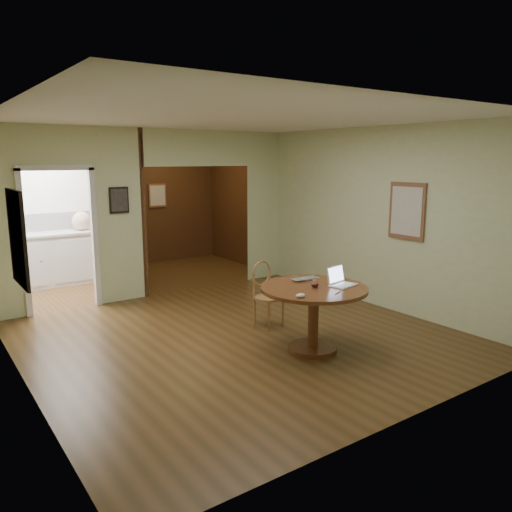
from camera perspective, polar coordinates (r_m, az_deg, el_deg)
floor at (r=6.39m, az=-1.69°, el=-9.31°), size 5.00×5.00×0.00m
room_shell at (r=8.63m, az=-15.88°, el=4.40°), size 5.20×7.50×5.00m
dining_table at (r=5.85m, az=6.59°, el=-5.42°), size 1.24×1.24×0.77m
chair at (r=6.69m, az=1.13°, el=-3.93°), size 0.43×0.43×0.89m
open_laptop at (r=5.91m, az=9.53°, el=-2.70°), size 0.34×0.32×0.22m
closed_laptop at (r=6.05m, az=5.88°, el=-2.74°), size 0.36×0.26×0.03m
mouse at (r=5.33m, az=5.11°, el=-4.52°), size 0.12×0.08×0.05m
wine_glass at (r=5.75m, az=6.75°, el=-3.07°), size 0.10×0.10×0.11m
pen at (r=5.56m, az=9.34°, el=-4.17°), size 0.13×0.06×0.01m
kitchen_cabinet at (r=9.57m, az=-22.81°, el=-0.37°), size 2.06×0.60×0.94m
grocery_bag at (r=9.63m, az=-19.32°, el=3.79°), size 0.34×0.29×0.34m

